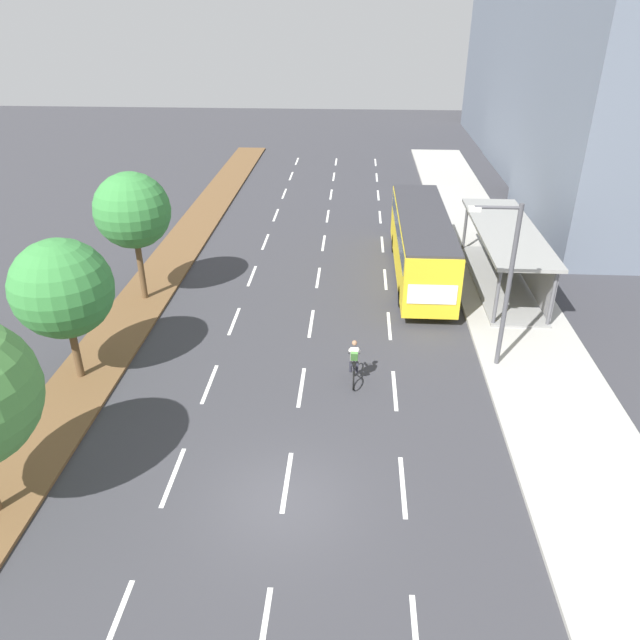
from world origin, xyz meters
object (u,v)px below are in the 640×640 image
object	(u,v)px
cyclist	(354,363)
median_tree_third	(132,211)
streetlight	(505,277)
median_tree_second	(62,289)
bus_shelter	(510,251)
bus	(422,239)

from	to	relation	value
cyclist	median_tree_third	size ratio (longest dim) A/B	0.30
median_tree_third	streetlight	xyz separation A→B (m)	(15.63, -5.07, -0.57)
cyclist	median_tree_second	size ratio (longest dim) A/B	0.33
cyclist	median_tree_third	xyz separation A→B (m)	(-10.16, 6.45, 3.67)
bus_shelter	bus	distance (m)	4.37
bus	median_tree_third	size ratio (longest dim) A/B	1.86
bus	median_tree_second	distance (m)	17.36
cyclist	median_tree_second	world-z (taller)	median_tree_second
bus_shelter	cyclist	distance (m)	11.93
bus	median_tree_third	world-z (taller)	median_tree_third
bus_shelter	bus	xyz separation A→B (m)	(-4.28, 0.85, 0.20)
cyclist	bus_shelter	bearing A→B (deg)	50.40
cyclist	streetlight	world-z (taller)	streetlight
bus_shelter	bus	size ratio (longest dim) A/B	0.88
bus_shelter	streetlight	xyz separation A→B (m)	(-2.11, -7.77, 2.02)
bus	median_tree_third	bearing A→B (deg)	-165.21
cyclist	streetlight	size ratio (longest dim) A/B	0.28
median_tree_second	streetlight	distance (m)	16.04
bus	streetlight	world-z (taller)	streetlight
median_tree_second	bus	bearing A→B (deg)	37.18
median_tree_second	median_tree_third	xyz separation A→B (m)	(0.31, 6.89, 0.66)
bus	bus_shelter	bearing A→B (deg)	-11.25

